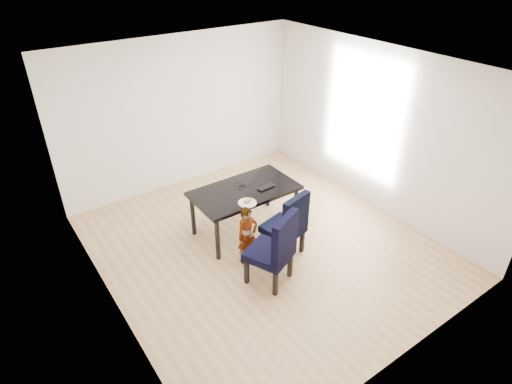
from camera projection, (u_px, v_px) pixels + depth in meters
floor at (264, 245)px, 6.51m from camera, size 4.50×5.00×0.01m
ceiling at (266, 67)px, 5.11m from camera, size 4.50×5.00×0.01m
wall_back at (181, 113)px, 7.57m from camera, size 4.50×0.01×2.70m
wall_front at (420, 267)px, 4.06m from camera, size 4.50×0.01×2.70m
wall_left at (99, 222)px, 4.70m from camera, size 0.01×5.00×2.70m
wall_right at (377, 129)px, 6.93m from camera, size 0.01×5.00×2.70m
dining_table at (245, 210)px, 6.67m from camera, size 1.60×0.90×0.75m
chair_left at (269, 247)px, 5.59m from camera, size 0.70×0.72×1.10m
chair_right at (283, 223)px, 6.11m from camera, size 0.60×0.62×1.05m
child at (247, 235)px, 5.98m from camera, size 0.33×0.22×0.90m
plate at (247, 203)px, 6.13m from camera, size 0.34×0.34×0.01m
sandwich at (248, 201)px, 6.11m from camera, size 0.16×0.10×0.06m
laptop at (264, 186)px, 6.54m from camera, size 0.30×0.20×0.02m
cable_tangle at (243, 187)px, 6.52m from camera, size 0.16×0.16×0.01m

